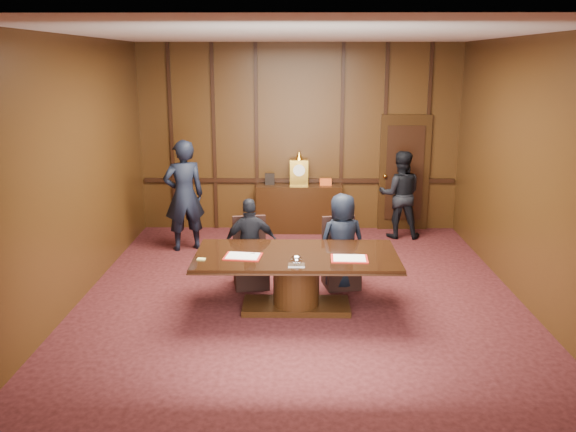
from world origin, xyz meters
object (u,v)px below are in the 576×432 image
Objects in this scene: sideboard at (299,207)px; signatory_right at (342,241)px; conference_table at (296,272)px; witness_right at (400,195)px; witness_left at (184,195)px; signatory_left at (251,244)px.

sideboard is 1.16× the size of signatory_right.
conference_table is 1.64× the size of witness_right.
witness_right is (1.25, 2.60, 0.11)m from signatory_right.
witness_right reaches higher than sideboard.
witness_left is at bearing 126.16° from conference_table.
signatory_left is at bearing -15.26° from signatory_right.
witness_right is at bearing 60.89° from conference_table.
witness_left reaches higher than witness_right.
sideboard reaches higher than signatory_left.
sideboard is 3.76m from conference_table.
signatory_left is at bearing 50.49° from witness_right.
witness_left is at bearing -149.47° from sideboard.
sideboard is at bearing -114.08° from signatory_left.
signatory_right is at bearing 69.28° from witness_right.
signatory_right is (0.65, 0.80, 0.18)m from conference_table.
conference_table is 3.26m from witness_left.
conference_table is (-0.05, -3.76, 0.02)m from sideboard.
witness_right reaches higher than signatory_left.
sideboard is at bearing -6.09° from witness_right.
conference_table is 1.04m from signatory_left.
witness_right is (1.84, -0.36, 0.32)m from sideboard.
signatory_left is 0.69× the size of witness_left.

